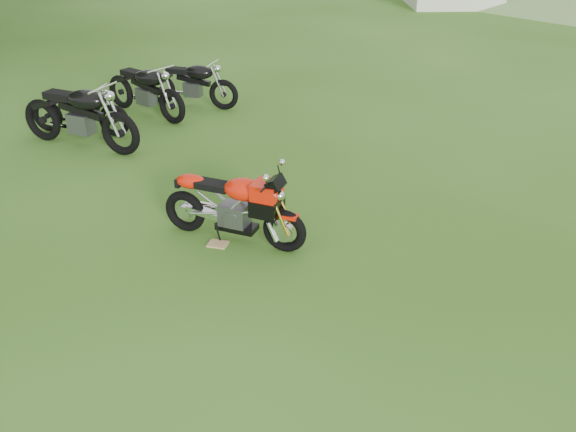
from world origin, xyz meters
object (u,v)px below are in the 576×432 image
(vintage_moto_a, at_px, (79,108))
(vintage_moto_d, at_px, (145,88))
(sport_motorcycle, at_px, (233,201))
(vintage_moto_b, at_px, (79,114))
(plywood_board, at_px, (218,244))
(vintage_moto_c, at_px, (191,82))

(vintage_moto_a, bearing_deg, vintage_moto_d, 57.71)
(sport_motorcycle, height_order, vintage_moto_d, sport_motorcycle)
(vintage_moto_a, bearing_deg, sport_motorcycle, -40.14)
(vintage_moto_a, distance_m, vintage_moto_b, 0.68)
(vintage_moto_b, relative_size, vintage_moto_d, 1.11)
(plywood_board, xyz_separation_m, vintage_moto_c, (-2.38, 4.79, 0.46))
(vintage_moto_b, distance_m, vintage_moto_c, 2.60)
(vintage_moto_d, bearing_deg, vintage_moto_b, -76.20)
(sport_motorcycle, height_order, plywood_board, sport_motorcycle)
(plywood_board, height_order, vintage_moto_a, vintage_moto_a)
(sport_motorcycle, bearing_deg, vintage_moto_c, 124.99)
(sport_motorcycle, bearing_deg, vintage_moto_d, 135.04)
(vintage_moto_b, relative_size, vintage_moto_c, 1.21)
(plywood_board, relative_size, vintage_moto_d, 0.12)
(plywood_board, distance_m, vintage_moto_d, 5.06)
(vintage_moto_c, bearing_deg, vintage_moto_d, -128.34)
(vintage_moto_c, xyz_separation_m, vintage_moto_d, (-0.60, -0.73, 0.04))
(sport_motorcycle, relative_size, vintage_moto_d, 0.89)
(sport_motorcycle, distance_m, vintage_moto_d, 5.00)
(plywood_board, xyz_separation_m, vintage_moto_d, (-2.98, 4.06, 0.51))
(vintage_moto_a, xyz_separation_m, vintage_moto_d, (0.63, 1.16, 0.07))
(vintage_moto_a, relative_size, vintage_moto_d, 0.87)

